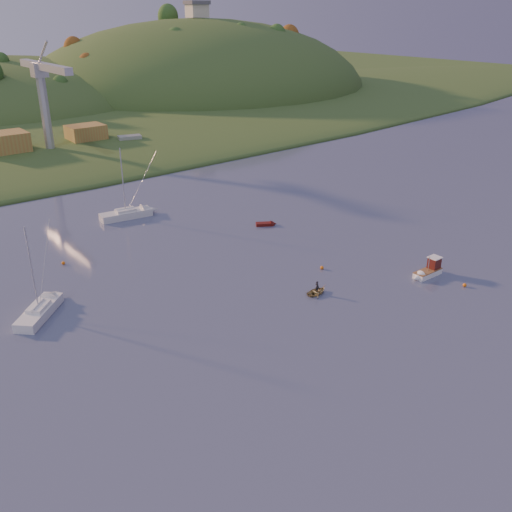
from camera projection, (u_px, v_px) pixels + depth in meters
ground at (511, 413)px, 52.39m from camera, size 500.00×500.00×0.00m
hill_right at (200, 93)px, 246.15m from camera, size 150.00×130.00×60.00m
hilltop_house at (197, 9)px, 232.71m from camera, size 9.00×7.00×6.45m
wharf at (60, 151)px, 142.00m from camera, size 42.00×16.00×2.40m
shed_west at (3, 143)px, 133.84m from camera, size 11.00×8.00×4.80m
shed_east at (86, 133)px, 146.72m from camera, size 9.00×7.00×4.00m
dock_crane at (44, 87)px, 131.28m from camera, size 3.20×28.00×20.30m
fishing_boat at (426, 272)px, 78.56m from camera, size 5.31×1.72×3.37m
sailboat_near at (39, 311)px, 68.48m from camera, size 7.63×7.69×11.56m
sailboat_far at (126, 214)px, 100.42m from camera, size 9.27×3.84×12.48m
canoe at (317, 292)px, 74.06m from camera, size 3.18×2.37×0.63m
paddler at (317, 288)px, 73.87m from camera, size 0.41×0.59×1.55m
red_tender at (269, 224)px, 97.25m from camera, size 3.64×2.87×1.20m
work_vessel at (130, 144)px, 148.94m from camera, size 14.43×8.11×3.51m
buoy_0 at (465, 285)px, 75.93m from camera, size 0.50×0.50×0.50m
buoy_1 at (322, 268)px, 80.98m from camera, size 0.50×0.50×0.50m
buoy_3 at (63, 263)px, 82.46m from camera, size 0.50×0.50×0.50m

